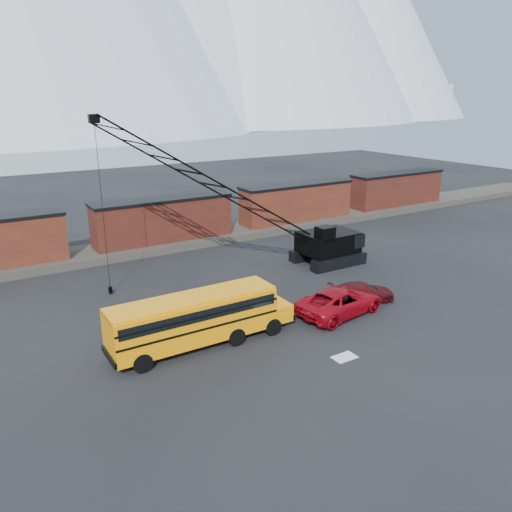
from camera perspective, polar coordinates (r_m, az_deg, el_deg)
The scene contains 10 objects.
ground at distance 31.92m, azimuth 4.60°, elevation -8.70°, with size 160.00×160.00×0.00m, color black.
gravel_berm at distance 50.00m, azimuth -10.41°, elevation 1.45°, with size 120.00×5.00×0.70m, color #47413A.
boxcar_mid at distance 49.38m, azimuth -10.56°, elevation 4.14°, with size 13.70×3.10×4.17m.
boxcar_east_near at distance 56.93m, azimuth 4.64°, elevation 6.20°, with size 13.70×3.10×4.17m.
boxcar_east_far at distance 67.50m, azimuth 15.77°, elevation 7.43°, with size 13.70×3.10×4.17m.
snow_patch at distance 29.48m, azimuth 10.08°, elevation -11.31°, with size 1.40×0.90×0.02m, color silver.
school_bus at distance 29.73m, azimuth -6.54°, elevation -7.02°, with size 11.65×2.65×3.19m.
red_pickup at distance 34.51m, azimuth 9.62°, elevation -5.12°, with size 3.04×6.60×1.83m, color #9F0713.
maroon_suv at distance 36.95m, azimuth 12.02°, elevation -4.06°, with size 1.94×4.77×1.38m, color #440C0F.
crawler_crane at distance 39.13m, azimuth -3.86°, elevation 7.56°, with size 21.94×5.29×13.26m.
Camera 1 is at (-17.10, -22.87, 14.27)m, focal length 35.00 mm.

